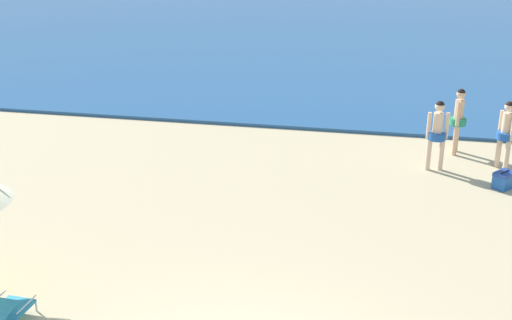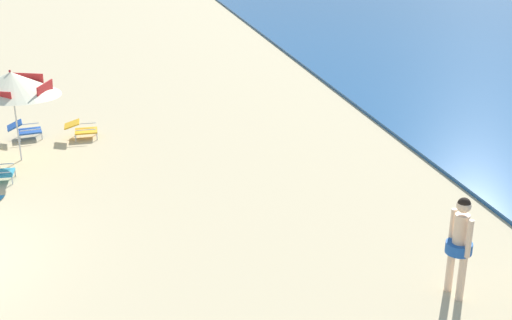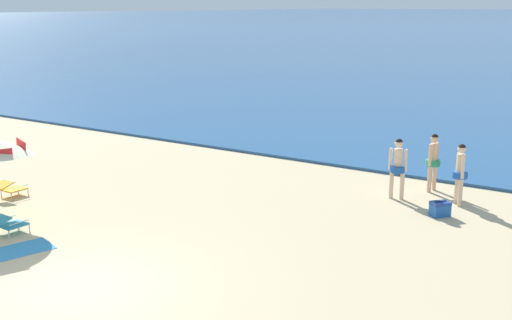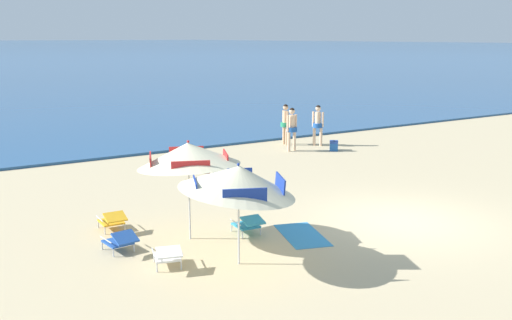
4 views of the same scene
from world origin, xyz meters
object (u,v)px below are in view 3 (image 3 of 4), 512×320
Objects in this scene: lounge_chair_spare_folded at (8,223)px; person_standing_near_shore at (433,158)px; person_standing_beside at (460,170)px; beach_towel at (12,252)px; cooler_box at (440,209)px; lounge_chair_facing_sea at (10,188)px; person_wading_in at (398,164)px.

person_standing_near_shore is at bearing 50.79° from lounge_chair_spare_folded.
person_standing_beside reaches higher than beach_towel.
lounge_chair_spare_folded is at bearing 145.93° from beach_towel.
cooler_box is at bearing -95.72° from person_standing_beside.
person_wading_in reaches higher than lounge_chair_facing_sea.
person_standing_beside is 2.93× the size of cooler_box.
beach_towel is (-7.51, -7.89, -0.20)m from cooler_box.
beach_towel is at bearing -123.10° from person_standing_near_shore.
person_standing_near_shore reaches higher than person_standing_beside.
lounge_chair_facing_sea is at bearing -155.30° from cooler_box.
lounge_chair_facing_sea is at bearing -144.45° from person_standing_near_shore.
lounge_chair_facing_sea is 1.46× the size of cooler_box.
person_wading_in is at bearing -166.38° from person_standing_beside.
cooler_box is 10.90m from beach_towel.
lounge_chair_facing_sea is 0.49× the size of beach_towel.
person_standing_near_shore reaches higher than lounge_chair_spare_folded.
person_standing_near_shore is at bearing 56.90° from beach_towel.
lounge_chair_spare_folded is 12.14m from person_standing_beside.
lounge_chair_facing_sea is at bearing -148.11° from person_wading_in.
lounge_chair_spare_folded is at bearing -129.21° from person_standing_near_shore.
lounge_chair_facing_sea reaches higher than cooler_box.
person_standing_beside is at bearing 50.17° from beach_towel.
lounge_chair_facing_sea is 0.99× the size of lounge_chair_spare_folded.
person_standing_beside is at bearing 13.62° from person_wading_in.
person_standing_near_shore is 1.41m from person_standing_beside.
person_standing_near_shore reaches higher than beach_towel.
person_wading_in reaches higher than person_standing_near_shore.
person_standing_beside is (11.35, 6.43, 0.75)m from lounge_chair_facing_sea.
person_standing_near_shore reaches higher than cooler_box.
person_standing_beside is 0.98× the size of beach_towel.
person_wading_in reaches higher than lounge_chair_spare_folded.
lounge_chair_facing_sea is 0.49× the size of person_standing_near_shore.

